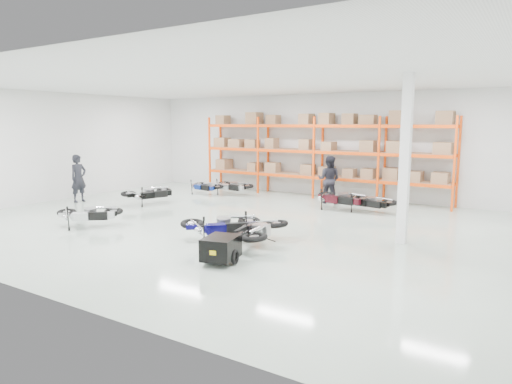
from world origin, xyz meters
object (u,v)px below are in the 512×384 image
Objects in this scene: moto_silver_left at (88,210)px; moto_back_b at (232,183)px; person_back at (329,180)px; moto_back_d at (341,195)px; moto_blue_centre at (222,221)px; trailer at (221,248)px; moto_touring_right at (258,226)px; moto_black_far_left at (149,191)px; person_left at (79,178)px; moto_back_c at (369,199)px; moto_back_a at (205,184)px.

moto_silver_left reaches higher than moto_back_b.
moto_silver_left is 0.90× the size of person_back.
moto_blue_centre is at bearing 179.41° from moto_back_d.
trailer is 0.79× the size of person_back.
moto_touring_right reaches higher than moto_back_b.
moto_silver_left is 5.81m from trailer.
moto_black_far_left is at bearing -19.24° from moto_silver_left.
moto_silver_left is 1.01× the size of moto_back_b.
moto_black_far_left is at bearing 133.61° from trailer.
moto_black_far_left is 8.55m from trailer.
moto_back_d is (6.97, 2.93, 0.02)m from moto_black_far_left.
moto_back_b is at bearing -38.83° from moto_silver_left.
moto_blue_centre is 1.02× the size of moto_back_d.
person_left is (-4.20, 2.81, 0.45)m from moto_silver_left.
moto_blue_centre is 6.73m from moto_black_far_left.
moto_black_far_left reaches higher than moto_back_c.
moto_back_b reaches higher than trailer.
moto_silver_left is at bearing 159.25° from trailer.
moto_back_d reaches higher than moto_silver_left.
moto_back_a is 0.81× the size of person_left.
person_back reaches higher than moto_back_c.
trailer is 0.92× the size of moto_back_c.
moto_back_a is 1.24m from moto_back_b.
moto_back_a is at bearing -30.10° from moto_silver_left.
moto_back_a is at bearing -1.41° from moto_blue_centre.
moto_touring_right is (5.75, 0.76, 0.06)m from moto_silver_left.
person_back reaches higher than moto_silver_left.
moto_back_c is 11.64m from person_left.
moto_silver_left reaches higher than moto_back_a.
moto_silver_left is 4.16m from moto_black_far_left.
person_left is at bearing 42.76° from moto_black_far_left.
moto_back_a is (-6.75, 6.33, -0.11)m from moto_touring_right.
person_left is at bearing 156.06° from moto_back_a.
person_left is at bearing 158.19° from moto_touring_right.
moto_blue_centre is 1.00× the size of moto_touring_right.
person_left reaches higher than moto_black_far_left.
moto_silver_left is 8.87m from moto_back_d.
moto_back_b is 0.92× the size of moto_back_d.
person_left is at bearing 146.10° from moto_back_b.
moto_black_far_left is 7.25m from person_back.
trailer is at bearing -174.82° from moto_back_c.
moto_back_d is at bearing -79.25° from moto_back_a.
moto_black_far_left is 4.01m from moto_back_b.
moto_back_c is 0.89× the size of moto_back_d.
moto_back_b is at bearing -40.87° from person_left.
moto_back_b is 6.50m from person_left.
trailer is 10.42m from moto_back_a.
trailer is at bearing -170.02° from moto_back_d.
moto_touring_right is at bearing -101.10° from person_left.
moto_blue_centre is 8.44m from moto_back_a.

